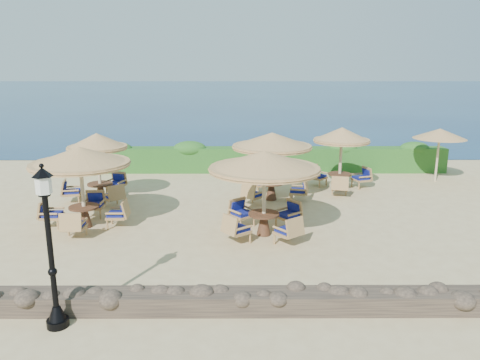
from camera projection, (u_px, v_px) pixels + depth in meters
ground at (271, 218)px, 16.12m from camera, size 120.00×120.00×0.00m
sea at (244, 93)px, 84.04m from camera, size 160.00×160.00×0.00m
hedge at (261, 160)px, 22.96m from camera, size 18.00×0.90×1.20m
stone_wall at (291, 301)px, 10.05m from camera, size 15.00×0.65×0.44m
lamp_post at (51, 255)px, 9.12m from camera, size 0.44×0.44×3.31m
extra_parasol at (440, 134)px, 20.67m from camera, size 2.30×2.30×2.41m
cafe_set_0 at (81, 170)px, 14.82m from camera, size 3.16×3.16×2.65m
cafe_set_1 at (264, 174)px, 14.11m from camera, size 3.41×3.41×2.65m
cafe_set_2 at (98, 157)px, 17.75m from camera, size 2.63×2.72×2.65m
cafe_set_3 at (272, 150)px, 17.85m from camera, size 3.08×3.08×2.65m
cafe_set_4 at (341, 148)px, 19.34m from camera, size 2.72×2.63×2.65m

